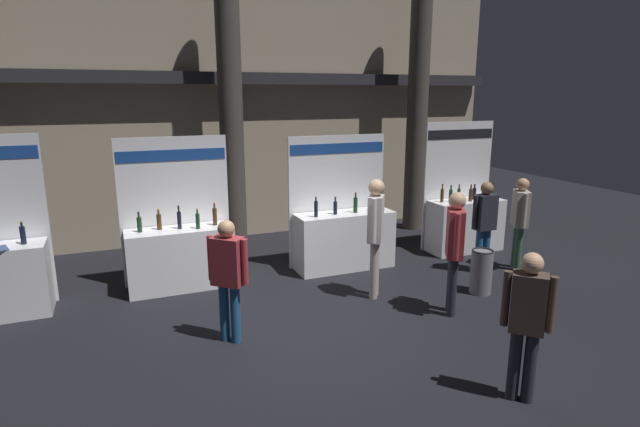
{
  "coord_description": "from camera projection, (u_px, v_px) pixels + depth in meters",
  "views": [
    {
      "loc": [
        -2.18,
        -5.95,
        3.08
      ],
      "look_at": [
        0.46,
        0.47,
        1.43
      ],
      "focal_mm": 28.39,
      "sensor_mm": 36.0,
      "label": 1
    }
  ],
  "objects": [
    {
      "name": "exhibitor_booth_3",
      "position": [
        464.0,
        219.0,
        10.09
      ],
      "size": [
        1.57,
        0.66,
        2.54
      ],
      "color": "white",
      "rests_on": "ground_plane"
    },
    {
      "name": "visitor_8",
      "position": [
        375.0,
        229.0,
        7.62
      ],
      "size": [
        0.35,
        0.4,
        1.85
      ],
      "rotation": [
        0.0,
        0.0,
        0.93
      ],
      "color": "#ADA393",
      "rests_on": "ground_plane"
    },
    {
      "name": "ground_plane",
      "position": [
        302.0,
        326.0,
        6.88
      ],
      "size": [
        25.65,
        25.65,
        0.0
      ],
      "primitive_type": "plane",
      "color": "black"
    },
    {
      "name": "visitor_2",
      "position": [
        228.0,
        271.0,
        6.25
      ],
      "size": [
        0.44,
        0.43,
        1.59
      ],
      "rotation": [
        0.0,
        0.0,
        5.54
      ],
      "color": "navy",
      "rests_on": "ground_plane"
    },
    {
      "name": "visitor_0",
      "position": [
        527.0,
        317.0,
        5.01
      ],
      "size": [
        0.39,
        0.39,
        1.59
      ],
      "rotation": [
        0.0,
        0.0,
        5.51
      ],
      "color": "#23232D",
      "rests_on": "ground_plane"
    },
    {
      "name": "exhibitor_booth_2",
      "position": [
        343.0,
        235.0,
        9.07
      ],
      "size": [
        1.85,
        0.66,
        2.36
      ],
      "color": "white",
      "rests_on": "ground_plane"
    },
    {
      "name": "visitor_7",
      "position": [
        455.0,
        242.0,
        7.03
      ],
      "size": [
        0.41,
        0.52,
        1.77
      ],
      "rotation": [
        0.0,
        0.0,
        4.16
      ],
      "color": "#23232D",
      "rests_on": "ground_plane"
    },
    {
      "name": "exhibitor_booth_1",
      "position": [
        180.0,
        251.0,
        8.14
      ],
      "size": [
        1.74,
        0.66,
        2.42
      ],
      "color": "white",
      "rests_on": "ground_plane"
    },
    {
      "name": "visitor_5",
      "position": [
        520.0,
        216.0,
        8.9
      ],
      "size": [
        0.38,
        0.49,
        1.65
      ],
      "rotation": [
        0.0,
        0.0,
        1.06
      ],
      "color": "#33563D",
      "rests_on": "ground_plane"
    },
    {
      "name": "visitor_4",
      "position": [
        485.0,
        220.0,
        8.74
      ],
      "size": [
        0.52,
        0.23,
        1.61
      ],
      "rotation": [
        0.0,
        0.0,
        0.01
      ],
      "color": "navy",
      "rests_on": "ground_plane"
    },
    {
      "name": "hall_colonnade",
      "position": [
        222.0,
        95.0,
        10.37
      ],
      "size": [
        12.83,
        1.32,
        6.14
      ],
      "color": "tan",
      "rests_on": "ground_plane"
    },
    {
      "name": "trash_bin",
      "position": [
        481.0,
        272.0,
        7.93
      ],
      "size": [
        0.34,
        0.34,
        0.71
      ],
      "color": "slate",
      "rests_on": "ground_plane"
    }
  ]
}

